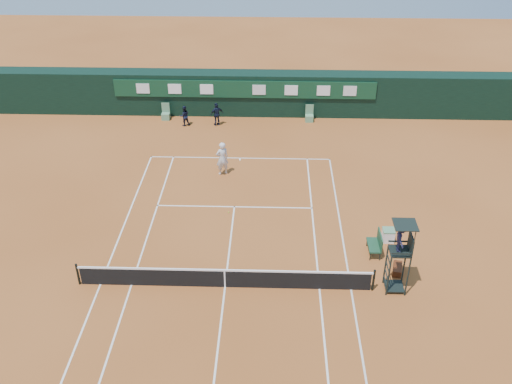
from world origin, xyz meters
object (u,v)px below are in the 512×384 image
cooler (388,235)px  umpire_chair (401,243)px  player (222,158)px  player_bench (376,243)px  tennis_net (225,278)px

cooler → umpire_chair: bearing=-95.2°
umpire_chair → player: 12.89m
umpire_chair → player_bench: size_ratio=2.85×
umpire_chair → cooler: size_ratio=5.30×
tennis_net → cooler: (7.65, 3.64, -0.18)m
cooler → player: (-8.56, 6.28, 0.69)m
player → player_bench: bearing=110.9°
cooler → tennis_net: bearing=-154.5°
player_bench → player: (-7.81, 7.29, 0.42)m
player_bench → player: player is taller
tennis_net → player_bench: (6.91, 2.63, 0.09)m
cooler → player: player is taller
player → cooler: bearing=117.6°
umpire_chair → cooler: bearing=84.8°
tennis_net → cooler: tennis_net is taller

